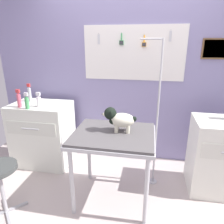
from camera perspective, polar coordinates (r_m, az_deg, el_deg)
ground at (r=2.44m, az=0.00°, el=-27.09°), size 4.40×4.00×0.04m
rear_wall_panel at (r=3.02m, az=4.71°, el=7.92°), size 4.00×0.11×2.30m
grooming_table at (r=2.20m, az=0.40°, el=-7.90°), size 0.87×0.72×0.83m
grooming_arm at (r=2.48m, az=12.17°, el=-2.90°), size 0.29×0.11×1.78m
dog at (r=2.14m, az=1.87°, el=-1.92°), size 0.37×0.18×0.26m
counter_left at (r=3.20m, az=-18.61°, el=-5.73°), size 0.80×0.58×0.91m
cabinet_right at (r=2.80m, az=27.90°, el=-10.88°), size 0.68×0.54×0.90m
detangler_spray at (r=2.85m, az=-22.57°, el=2.56°), size 0.05×0.05×0.21m
pump_bottle_white at (r=2.97m, az=-24.42°, el=3.17°), size 0.05×0.05×0.24m
shampoo_bottle at (r=3.20m, az=-21.92°, el=4.73°), size 0.05×0.05×0.26m
spray_bottle_tall at (r=2.90m, az=-19.67°, el=3.00°), size 0.06×0.06×0.20m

